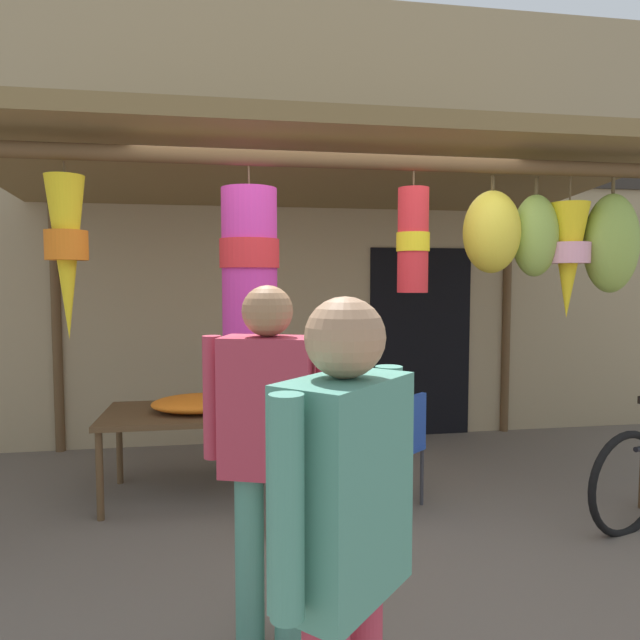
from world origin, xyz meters
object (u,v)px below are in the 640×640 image
at_px(customer_foreground, 268,439).
at_px(display_table, 192,418).
at_px(folding_chair, 397,440).
at_px(wicker_basket_spare, 300,516).
at_px(flower_heap_on_table, 202,403).
at_px(shopper_by_bananas, 344,539).

bearing_deg(customer_foreground, display_table, 103.06).
xyz_separation_m(folding_chair, wicker_basket_spare, (-0.74, -0.28, -0.39)).
relative_size(display_table, flower_heap_on_table, 1.81).
relative_size(display_table, folding_chair, 1.57).
distance_m(display_table, folding_chair, 1.56).
height_order(customer_foreground, shopper_by_bananas, customer_foreground).
relative_size(folding_chair, wicker_basket_spare, 2.03).
bearing_deg(shopper_by_bananas, customer_foreground, 98.21).
bearing_deg(customer_foreground, wicker_basket_spare, 76.28).
bearing_deg(folding_chair, shopper_by_bananas, -110.19).
xyz_separation_m(wicker_basket_spare, shopper_by_bananas, (-0.15, -2.14, 0.85)).
relative_size(display_table, customer_foreground, 0.80).
height_order(display_table, flower_heap_on_table, flower_heap_on_table).
distance_m(display_table, shopper_by_bananas, 2.99).
bearing_deg(customer_foreground, shopper_by_bananas, -81.79).
height_order(display_table, customer_foreground, customer_foreground).
bearing_deg(display_table, folding_chair, -18.31).
height_order(display_table, wicker_basket_spare, display_table).
bearing_deg(folding_chair, wicker_basket_spare, -159.25).
bearing_deg(shopper_by_bananas, flower_heap_on_table, 100.15).
xyz_separation_m(display_table, wicker_basket_spare, (0.73, -0.77, -0.49)).
bearing_deg(flower_heap_on_table, shopper_by_bananas, -79.85).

